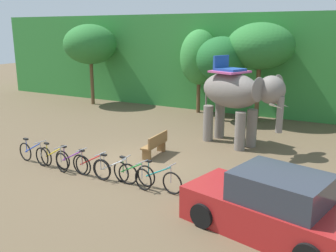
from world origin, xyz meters
name	(u,v)px	position (x,y,z in m)	size (l,w,h in m)	color
ground_plane	(136,163)	(0.00, 0.00, 0.00)	(80.00, 80.00, 0.00)	brown
foliage_hedge	(244,61)	(0.00, 12.89, 2.89)	(36.00, 6.00, 5.77)	#338438
tree_center_left	(90,44)	(-8.87, 8.29, 3.92)	(3.41, 3.41, 5.20)	brown
tree_far_left	(199,58)	(-1.59, 9.24, 3.27)	(2.24, 2.24, 4.87)	brown
tree_center	(221,60)	(0.30, 7.87, 3.31)	(2.66, 2.66, 4.51)	brown
tree_right	(260,46)	(2.12, 8.61, 4.01)	(3.49, 3.49, 5.22)	brown
elephant	(237,95)	(2.51, 3.94, 2.20)	(4.21, 2.83, 3.78)	slate
bike_blue	(33,153)	(-3.33, -1.86, 0.39)	(1.70, 0.52, 0.92)	black
bike_yellow	(54,159)	(-2.23, -1.93, 0.39)	(1.68, 0.55, 0.92)	black
bike_purple	(73,162)	(-1.40, -1.87, 0.39)	(1.71, 0.52, 0.92)	black
bike_red	(91,166)	(-0.56, -1.90, 0.39)	(1.71, 0.52, 0.92)	black
bike_white	(115,171)	(0.38, -1.85, 0.39)	(1.71, 0.52, 0.92)	black
bike_green	(132,175)	(1.06, -1.87, 0.39)	(1.68, 0.56, 0.92)	black
bike_teal	(159,179)	(1.98, -1.75, 0.39)	(1.70, 0.52, 0.92)	black
parked_car	(272,208)	(5.64, -2.63, 0.65)	(4.50, 2.71, 1.60)	#A51E1E
wooden_bench	(156,144)	(0.22, 1.07, 0.48)	(0.46, 1.51, 0.89)	brown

